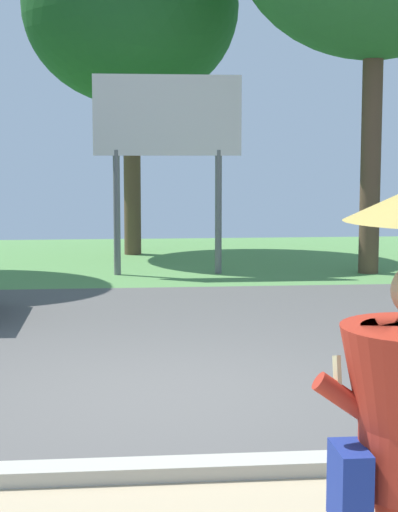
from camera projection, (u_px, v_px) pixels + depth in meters
ground_plane at (157, 330)px, 10.44m from camera, size 40.00×22.00×0.20m
roadside_billboard at (168, 130)px, 14.70m from camera, size 2.60×0.12×3.50m
tree_left_far at (131, 7)px, 17.41m from camera, size 4.49×4.49×7.22m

